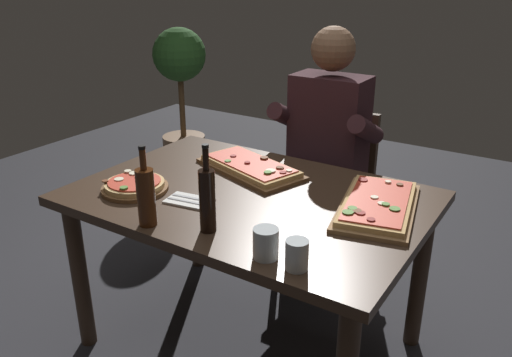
# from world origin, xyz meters

# --- Properties ---
(ground_plane) EXTENTS (6.40, 6.40, 0.00)m
(ground_plane) POSITION_xyz_m (0.00, 0.00, 0.00)
(ground_plane) COLOR #2D2D33
(dining_table) EXTENTS (1.40, 0.96, 0.74)m
(dining_table) POSITION_xyz_m (0.00, 0.00, 0.64)
(dining_table) COLOR #3D2B1E
(dining_table) RESTS_ON ground_plane
(pizza_rectangular_front) EXTENTS (0.56, 0.39, 0.05)m
(pizza_rectangular_front) POSITION_xyz_m (-0.14, 0.21, 0.76)
(pizza_rectangular_front) COLOR brown
(pizza_rectangular_front) RESTS_ON dining_table
(pizza_rectangular_left) EXTENTS (0.38, 0.56, 0.05)m
(pizza_rectangular_left) POSITION_xyz_m (0.49, 0.14, 0.76)
(pizza_rectangular_left) COLOR olive
(pizza_rectangular_left) RESTS_ON dining_table
(pizza_round_far) EXTENTS (0.27, 0.27, 0.05)m
(pizza_round_far) POSITION_xyz_m (-0.42, -0.22, 0.76)
(pizza_round_far) COLOR brown
(pizza_round_far) RESTS_ON dining_table
(wine_bottle_dark) EXTENTS (0.06, 0.06, 0.32)m
(wine_bottle_dark) POSITION_xyz_m (0.05, -0.34, 0.86)
(wine_bottle_dark) COLOR black
(wine_bottle_dark) RESTS_ON dining_table
(oil_bottle_amber) EXTENTS (0.06, 0.06, 0.30)m
(oil_bottle_amber) POSITION_xyz_m (-0.16, -0.42, 0.85)
(oil_bottle_amber) COLOR #47230F
(oil_bottle_amber) RESTS_ON dining_table
(tumbler_near_camera) EXTENTS (0.08, 0.08, 0.10)m
(tumbler_near_camera) POSITION_xyz_m (0.32, -0.38, 0.79)
(tumbler_near_camera) COLOR silver
(tumbler_near_camera) RESTS_ON dining_table
(tumbler_far_side) EXTENTS (0.07, 0.07, 0.10)m
(tumbler_far_side) POSITION_xyz_m (0.43, -0.39, 0.78)
(tumbler_far_side) COLOR silver
(tumbler_far_side) RESTS_ON dining_table
(napkin_cutlery_set) EXTENTS (0.19, 0.14, 0.01)m
(napkin_cutlery_set) POSITION_xyz_m (-0.16, -0.19, 0.74)
(napkin_cutlery_set) COLOR white
(napkin_cutlery_set) RESTS_ON dining_table
(diner_chair) EXTENTS (0.44, 0.44, 0.87)m
(diner_chair) POSITION_xyz_m (-0.02, 0.86, 0.49)
(diner_chair) COLOR #3D2B1E
(diner_chair) RESTS_ON ground_plane
(seated_diner) EXTENTS (0.53, 0.41, 1.33)m
(seated_diner) POSITION_xyz_m (-0.02, 0.74, 0.74)
(seated_diner) COLOR #23232D
(seated_diner) RESTS_ON ground_plane
(potted_plant_corner) EXTENTS (0.40, 0.40, 1.18)m
(potted_plant_corner) POSITION_xyz_m (-1.59, 1.44, 0.68)
(potted_plant_corner) COLOR #846042
(potted_plant_corner) RESTS_ON ground_plane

